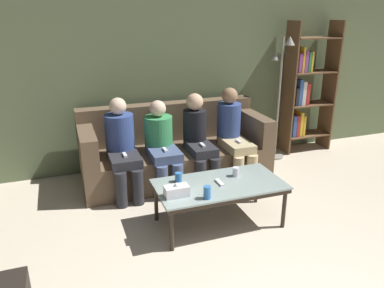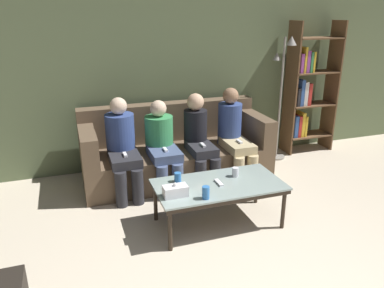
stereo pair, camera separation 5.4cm
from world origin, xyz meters
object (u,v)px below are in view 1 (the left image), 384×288
at_px(coffee_table, 219,187).
at_px(bookshelf, 304,91).
at_px(standing_lamp, 281,86).
at_px(seated_person_mid_left, 161,143).
at_px(cup_near_left, 236,172).
at_px(seated_person_mid_right, 198,137).
at_px(seated_person_left_end, 122,145).
at_px(couch, 174,152).
at_px(cup_near_right, 179,177).
at_px(game_remote, 220,182).
at_px(cup_far_center, 207,193).
at_px(seated_person_right_end, 233,132).
at_px(tissue_box, 177,191).

relative_size(coffee_table, bookshelf, 0.65).
height_order(standing_lamp, seated_person_mid_left, standing_lamp).
bearing_deg(cup_near_left, seated_person_mid_left, 119.35).
bearing_deg(seated_person_mid_right, bookshelf, 15.76).
distance_m(cup_near_left, bookshelf, 2.33).
xyz_separation_m(coffee_table, seated_person_left_end, (-0.76, 1.03, 0.18)).
relative_size(couch, cup_near_right, 24.81).
xyz_separation_m(cup_near_right, bookshelf, (2.37, 1.37, 0.42)).
relative_size(couch, game_remote, 15.37).
relative_size(coffee_table, seated_person_mid_right, 1.14).
bearing_deg(cup_near_right, couch, 75.06).
height_order(couch, cup_far_center, couch).
xyz_separation_m(cup_near_left, seated_person_right_end, (0.40, 0.92, 0.09)).
height_order(tissue_box, seated_person_right_end, seated_person_right_end).
bearing_deg(seated_person_right_end, bookshelf, 20.80).
relative_size(couch, bookshelf, 1.22).
bearing_deg(couch, seated_person_mid_right, -46.16).
bearing_deg(bookshelf, seated_person_mid_right, -164.24).
height_order(coffee_table, tissue_box, tissue_box).
distance_m(game_remote, seated_person_mid_right, 1.04).
bearing_deg(seated_person_left_end, cup_far_center, -67.34).
bearing_deg(seated_person_left_end, cup_near_right, -65.12).
bearing_deg(tissue_box, cup_far_center, -28.86).
xyz_separation_m(cup_near_left, seated_person_mid_right, (-0.06, 0.92, 0.08)).
relative_size(seated_person_mid_left, seated_person_right_end, 0.92).
xyz_separation_m(standing_lamp, seated_person_mid_right, (-1.35, -0.38, -0.48)).
height_order(couch, game_remote, couch).
bearing_deg(cup_far_center, coffee_table, 47.04).
height_order(couch, seated_person_left_end, seated_person_left_end).
xyz_separation_m(couch, tissue_box, (-0.40, -1.37, 0.17)).
distance_m(seated_person_mid_left, seated_person_right_end, 0.92).
height_order(seated_person_mid_right, seated_person_right_end, seated_person_right_end).
xyz_separation_m(coffee_table, game_remote, (0.00, 0.00, 0.05)).
bearing_deg(seated_person_right_end, cup_near_right, -139.25).
height_order(game_remote, bookshelf, bookshelf).
distance_m(game_remote, seated_person_mid_left, 1.08).
relative_size(cup_near_right, seated_person_mid_right, 0.09).
bearing_deg(cup_far_center, seated_person_left_end, 112.66).
height_order(cup_near_right, seated_person_right_end, seated_person_right_end).
bearing_deg(coffee_table, seated_person_left_end, 126.35).
bearing_deg(couch, bookshelf, 7.70).
distance_m(couch, game_remote, 1.27).
bearing_deg(cup_near_left, cup_far_center, -142.32).
bearing_deg(seated_person_mid_right, cup_near_right, -121.49).
height_order(bookshelf, seated_person_right_end, bookshelf).
bearing_deg(cup_near_left, seated_person_left_end, 136.52).
bearing_deg(coffee_table, game_remote, 86.42).
xyz_separation_m(couch, seated_person_right_end, (0.69, -0.25, 0.26)).
bearing_deg(standing_lamp, game_remote, -137.08).
xyz_separation_m(bookshelf, seated_person_right_end, (-1.38, -0.53, -0.32)).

